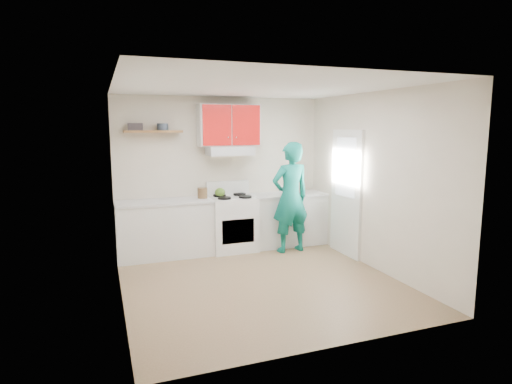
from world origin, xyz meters
name	(u,v)px	position (x,y,z in m)	size (l,w,h in m)	color
floor	(260,281)	(0.00, 0.00, 0.00)	(3.80, 3.80, 0.00)	brown
ceiling	(260,87)	(0.00, 0.00, 2.60)	(3.60, 3.80, 0.04)	white
back_wall	(221,173)	(0.00, 1.90, 1.30)	(3.60, 0.04, 2.60)	beige
front_wall	(334,215)	(0.00, -1.90, 1.30)	(3.60, 0.04, 2.60)	beige
left_wall	(117,195)	(-1.80, 0.00, 1.30)	(0.04, 3.80, 2.60)	beige
right_wall	(374,181)	(1.80, 0.00, 1.30)	(0.04, 3.80, 2.60)	beige
door	(346,193)	(1.78, 0.70, 1.02)	(0.05, 0.85, 2.05)	white
door_glass	(346,167)	(1.75, 0.70, 1.45)	(0.01, 0.55, 0.95)	white
counter_left	(165,229)	(-1.04, 1.60, 0.45)	(1.52, 0.60, 0.90)	silver
counter_right	(287,219)	(1.14, 1.60, 0.45)	(1.32, 0.60, 0.90)	silver
stove	(232,224)	(0.10, 1.57, 0.46)	(0.76, 0.65, 0.92)	white
range_hood	(230,151)	(0.10, 1.68, 1.70)	(0.76, 0.44, 0.15)	silver
upper_cabinets	(229,125)	(0.10, 1.73, 2.12)	(1.02, 0.33, 0.70)	red
shelf	(153,131)	(-1.15, 1.75, 2.02)	(0.90, 0.30, 0.04)	brown
books	(135,127)	(-1.42, 1.74, 2.09)	(0.22, 0.16, 0.11)	#373137
tin	(163,127)	(-1.00, 1.75, 2.09)	(0.18, 0.18, 0.11)	#333D4C
kettle	(220,192)	(-0.08, 1.68, 1.00)	(0.18, 0.18, 0.15)	#4C7520
crock	(202,194)	(-0.40, 1.62, 1.00)	(0.16, 0.16, 0.20)	brown
cutting_board	(278,195)	(0.95, 1.60, 0.91)	(0.28, 0.20, 0.02)	olive
silicone_mat	(297,193)	(1.35, 1.64, 0.90)	(0.30, 0.25, 0.01)	red
person	(290,197)	(0.99, 1.16, 0.93)	(0.68, 0.44, 1.85)	#0C7163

